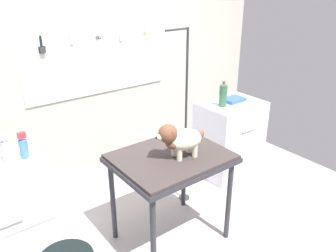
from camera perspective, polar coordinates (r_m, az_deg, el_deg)
name	(u,v)px	position (r m, az deg, el deg)	size (l,w,h in m)	color
ground	(182,243)	(3.22, 2.31, -18.60)	(4.40, 4.00, 0.04)	#A9A1A4
rear_wall_panel	(103,81)	(3.60, -10.56, 7.28)	(4.00, 0.11, 2.30)	beige
grooming_table	(171,164)	(2.82, 0.49, -6.29)	(0.90, 0.72, 0.82)	#2D2D33
grooming_arm	(185,127)	(3.31, 2.81, -0.15)	(0.29, 0.11, 1.74)	#2D2D33
dog	(180,139)	(2.68, 1.91, -2.14)	(0.41, 0.24, 0.30)	beige
cabinet_right	(229,138)	(4.04, 9.97, -1.92)	(0.68, 0.54, 0.86)	white
detangler_spray	(24,147)	(2.81, -22.60, -3.21)	(0.06, 0.06, 0.21)	#4179C5
conditioner_bottle	(6,150)	(2.78, -25.00, -3.63)	(0.06, 0.06, 0.23)	#ADB9B3
soda_bottle	(223,95)	(3.71, 9.02, 5.06)	(0.08, 0.08, 0.27)	#316343
supply_tray	(233,100)	(3.93, 10.65, 4.29)	(0.24, 0.18, 0.04)	#355FB9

